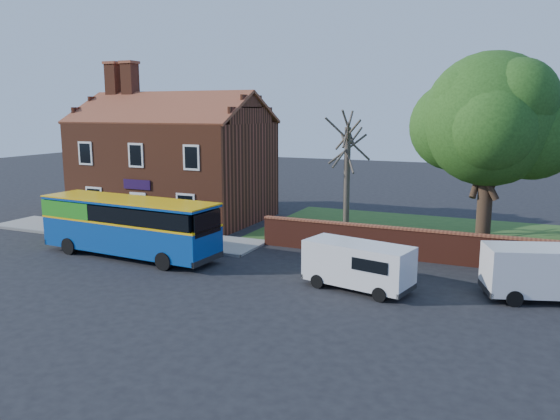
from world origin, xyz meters
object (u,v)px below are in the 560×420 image
at_px(van_near, 358,264).
at_px(large_tree, 492,124).
at_px(bus, 124,223).
at_px(van_far, 550,271).

bearing_deg(van_near, large_tree, 74.17).
xyz_separation_m(bus, large_tree, (16.69, 7.77, 4.98)).
distance_m(van_near, van_far, 7.37).
relative_size(van_far, large_tree, 0.51).
height_order(van_near, large_tree, large_tree).
height_order(van_near, van_far, van_far).
bearing_deg(bus, van_far, 7.85).
bearing_deg(large_tree, bus, -155.02).
relative_size(bus, van_far, 1.91).
height_order(bus, van_near, bus).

